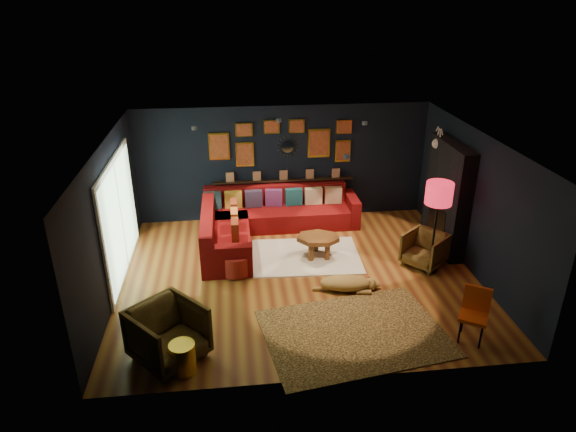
{
  "coord_description": "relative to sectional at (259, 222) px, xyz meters",
  "views": [
    {
      "loc": [
        -1.16,
        -8.17,
        4.96
      ],
      "look_at": [
        -0.17,
        0.3,
        1.11
      ],
      "focal_mm": 32.0,
      "sensor_mm": 36.0,
      "label": 1
    }
  ],
  "objects": [
    {
      "name": "ceiling_spots",
      "position": [
        0.61,
        -1.01,
        2.24
      ],
      "size": [
        3.3,
        2.5,
        0.06
      ],
      "color": "black",
      "rests_on": "room_walls"
    },
    {
      "name": "gold_stool",
      "position": [
        -1.34,
        -4.16,
        -0.1
      ],
      "size": [
        0.36,
        0.36,
        0.45
      ],
      "primitive_type": "cylinder",
      "color": "yellow",
      "rests_on": "ground"
    },
    {
      "name": "ledge",
      "position": [
        0.61,
        0.87,
        0.6
      ],
      "size": [
        3.2,
        0.12,
        0.04
      ],
      "primitive_type": "cube",
      "color": "black",
      "rests_on": "room_walls"
    },
    {
      "name": "armchair_left",
      "position": [
        -1.55,
        -3.86,
        0.14
      ],
      "size": [
        1.24,
        1.24,
        0.93
      ],
      "primitive_type": "imported",
      "rotation": [
        0.0,
        0.0,
        0.73
      ],
      "color": "#A37D31",
      "rests_on": "ground"
    },
    {
      "name": "leopard_rug",
      "position": [
        1.24,
        -3.61,
        -0.31
      ],
      "size": [
        3.03,
        2.38,
        0.02
      ],
      "primitive_type": "cube",
      "rotation": [
        0.0,
        0.0,
        0.16
      ],
      "color": "#B28746",
      "rests_on": "ground"
    },
    {
      "name": "coffee_table",
      "position": [
        1.08,
        -1.11,
        0.05
      ],
      "size": [
        0.95,
        0.77,
        0.43
      ],
      "rotation": [
        0.0,
        0.0,
        -0.15
      ],
      "color": "brown",
      "rests_on": "shag_rug"
    },
    {
      "name": "room_walls",
      "position": [
        0.61,
        -1.81,
        1.27
      ],
      "size": [
        6.5,
        6.5,
        6.5
      ],
      "color": "black",
      "rests_on": "ground"
    },
    {
      "name": "fireplace",
      "position": [
        3.71,
        -0.91,
        0.7
      ],
      "size": [
        0.31,
        1.6,
        2.2
      ],
      "color": "black",
      "rests_on": "ground"
    },
    {
      "name": "floor",
      "position": [
        0.61,
        -1.81,
        -0.32
      ],
      "size": [
        6.5,
        6.5,
        0.0
      ],
      "primitive_type": "plane",
      "color": "#9A6526",
      "rests_on": "ground"
    },
    {
      "name": "pouf",
      "position": [
        -0.54,
        -1.56,
        -0.1
      ],
      "size": [
        0.58,
        0.58,
        0.38
      ],
      "primitive_type": "cylinder",
      "color": "maroon",
      "rests_on": "shag_rug"
    },
    {
      "name": "sectional",
      "position": [
        0.0,
        0.0,
        0.0
      ],
      "size": [
        3.41,
        2.69,
        0.86
      ],
      "color": "maroon",
      "rests_on": "ground"
    },
    {
      "name": "sliding_door",
      "position": [
        -2.6,
        -1.21,
        0.78
      ],
      "size": [
        0.06,
        2.8,
        2.2
      ],
      "color": "white",
      "rests_on": "ground"
    },
    {
      "name": "gallery_wall",
      "position": [
        0.6,
        0.91,
        1.48
      ],
      "size": [
        3.15,
        0.04,
        1.02
      ],
      "color": "yellow",
      "rests_on": "room_walls"
    },
    {
      "name": "sunburst_mirror",
      "position": [
        0.71,
        0.91,
        1.38
      ],
      "size": [
        0.47,
        0.16,
        0.47
      ],
      "color": "silver",
      "rests_on": "room_walls"
    },
    {
      "name": "shag_rug",
      "position": [
        0.85,
        -1.08,
        -0.31
      ],
      "size": [
        2.19,
        1.64,
        0.03
      ],
      "primitive_type": "cube",
      "rotation": [
        0.0,
        0.0,
        -0.05
      ],
      "color": "silver",
      "rests_on": "ground"
    },
    {
      "name": "armchair_right",
      "position": [
        3.06,
        -1.64,
        0.04
      ],
      "size": [
        0.96,
        0.96,
        0.72
      ],
      "primitive_type": "imported",
      "rotation": [
        0.0,
        0.0,
        -0.87
      ],
      "color": "#A37D31",
      "rests_on": "ground"
    },
    {
      "name": "deer_head",
      "position": [
        3.75,
        -0.41,
        1.73
      ],
      "size": [
        0.5,
        0.28,
        0.45
      ],
      "color": "white",
      "rests_on": "fireplace"
    },
    {
      "name": "orange_chair",
      "position": [
        2.99,
        -3.9,
        0.18
      ],
      "size": [
        0.55,
        0.55,
        0.85
      ],
      "rotation": [
        0.0,
        0.0,
        -0.56
      ],
      "color": "black",
      "rests_on": "ground"
    },
    {
      "name": "dog",
      "position": [
        1.36,
        -2.38,
        -0.12
      ],
      "size": [
        1.28,
        0.77,
        0.38
      ],
      "primitive_type": null,
      "rotation": [
        0.0,
        0.0,
        -0.15
      ],
      "color": "#A27B3C",
      "rests_on": "leopard_rug"
    },
    {
      "name": "floor_lamp",
      "position": [
        3.11,
        -1.86,
        1.18
      ],
      "size": [
        0.49,
        0.49,
        1.77
      ],
      "color": "black",
      "rests_on": "ground"
    }
  ]
}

